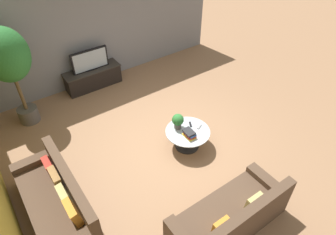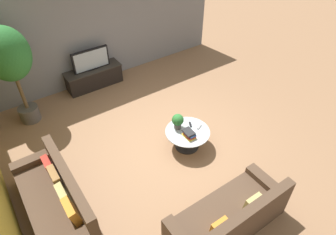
# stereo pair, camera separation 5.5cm
# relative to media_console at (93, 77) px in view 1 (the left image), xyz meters

# --- Properties ---
(ground_plane) EXTENTS (24.00, 24.00, 0.00)m
(ground_plane) POSITION_rel_media_console_xyz_m (0.35, -2.94, -0.28)
(ground_plane) COLOR #8C6647
(back_wall_stone) EXTENTS (7.40, 0.12, 3.00)m
(back_wall_stone) POSITION_rel_media_console_xyz_m (0.35, 0.32, 1.22)
(back_wall_stone) COLOR slate
(back_wall_stone) RESTS_ON ground
(media_console) EXTENTS (1.52, 0.50, 0.53)m
(media_console) POSITION_rel_media_console_xyz_m (0.00, 0.00, 0.00)
(media_console) COLOR black
(media_console) RESTS_ON ground
(television) EXTENTS (0.99, 0.13, 0.57)m
(television) POSITION_rel_media_console_xyz_m (0.00, -0.00, 0.54)
(television) COLOR black
(television) RESTS_ON media_console
(coffee_table) EXTENTS (0.95, 0.95, 0.44)m
(coffee_table) POSITION_rel_media_console_xyz_m (0.67, -3.33, 0.03)
(coffee_table) COLOR black
(coffee_table) RESTS_ON ground
(couch_by_wall) EXTENTS (0.84, 2.14, 0.84)m
(couch_by_wall) POSITION_rel_media_console_xyz_m (-2.17, -3.31, 0.01)
(couch_by_wall) COLOR #4C3828
(couch_by_wall) RESTS_ON ground
(couch_near_entry) EXTENTS (2.05, 0.84, 0.84)m
(couch_near_entry) POSITION_rel_media_console_xyz_m (0.06, -5.25, 0.00)
(couch_near_entry) COLOR #4C3828
(couch_near_entry) RESTS_ON ground
(potted_palm_tall) EXTENTS (0.95, 0.95, 2.35)m
(potted_palm_tall) POSITION_rel_media_console_xyz_m (-1.88, -0.47, 1.37)
(potted_palm_tall) COLOR #514C47
(potted_palm_tall) RESTS_ON ground
(potted_plant_tabletop) EXTENTS (0.25, 0.25, 0.35)m
(potted_plant_tabletop) POSITION_rel_media_console_xyz_m (0.56, -3.12, 0.36)
(potted_plant_tabletop) COLOR #514C47
(potted_plant_tabletop) RESTS_ON coffee_table
(book_stack) EXTENTS (0.21, 0.29, 0.14)m
(book_stack) POSITION_rel_media_console_xyz_m (0.60, -3.47, 0.23)
(book_stack) COLOR gold
(book_stack) RESTS_ON coffee_table
(remote_black) EXTENTS (0.11, 0.16, 0.02)m
(remote_black) POSITION_rel_media_console_xyz_m (0.84, -3.21, 0.17)
(remote_black) COLOR black
(remote_black) RESTS_ON coffee_table
(remote_silver) EXTENTS (0.16, 0.10, 0.02)m
(remote_silver) POSITION_rel_media_console_xyz_m (0.95, -3.37, 0.17)
(remote_silver) COLOR gray
(remote_silver) RESTS_ON coffee_table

